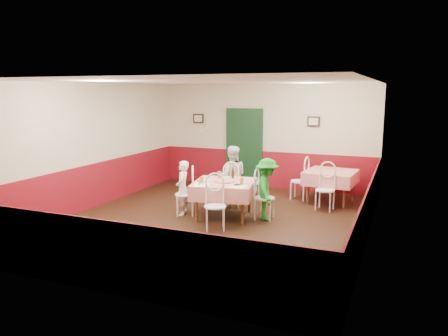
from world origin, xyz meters
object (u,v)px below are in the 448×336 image
at_px(beer_bottle, 233,173).
at_px(chair_second_a, 299,181).
at_px(diner_left, 183,188).
at_px(chair_left, 185,194).
at_px(chair_right, 264,198).
at_px(main_table, 224,200).
at_px(glass_c, 220,175).
at_px(chair_far, 231,188).
at_px(second_table, 330,187).
at_px(wallet, 237,185).
at_px(pizza, 224,181).
at_px(diner_right, 267,189).
at_px(chair_second_b, 325,190).
at_px(glass_b, 242,181).
at_px(chair_near, 215,206).
at_px(diner_far, 232,176).
at_px(glass_a, 202,180).

bearing_deg(beer_bottle, chair_second_a, 58.06).
relative_size(beer_bottle, diner_left, 0.18).
height_order(chair_left, chair_right, same).
bearing_deg(main_table, beer_bottle, 84.44).
height_order(chair_left, chair_second_a, same).
relative_size(chair_second_a, diner_left, 0.77).
height_order(glass_c, beer_bottle, beer_bottle).
distance_m(main_table, chair_far, 0.85).
bearing_deg(chair_far, main_table, 81.99).
xyz_separation_m(second_table, wallet, (-1.49, -2.35, 0.40)).
bearing_deg(pizza, chair_second_a, 63.11).
relative_size(main_table, diner_right, 0.95).
distance_m(wallet, diner_left, 1.27).
relative_size(chair_left, chair_second_b, 1.00).
height_order(glass_b, wallet, glass_b).
xyz_separation_m(main_table, pizza, (0.02, -0.03, 0.40)).
bearing_deg(glass_b, glass_c, 144.61).
distance_m(diner_left, diner_right, 1.80).
distance_m(beer_bottle, diner_right, 0.90).
height_order(pizza, beer_bottle, beer_bottle).
bearing_deg(chair_near, diner_far, 75.84).
bearing_deg(chair_second_b, second_table, 95.43).
bearing_deg(pizza, chair_second_b, 37.32).
bearing_deg(chair_left, diner_left, -104.42).
height_order(second_table, glass_c, glass_c).
bearing_deg(diner_far, glass_b, 99.48).
height_order(main_table, glass_c, glass_c).
distance_m(chair_near, chair_second_b, 2.79).
bearing_deg(diner_left, glass_a, 53.75).
height_order(glass_c, diner_far, diner_far).
bearing_deg(second_table, chair_near, -119.88).
xyz_separation_m(second_table, glass_a, (-2.21, -2.47, 0.46)).
relative_size(glass_c, wallet, 1.28).
distance_m(chair_left, chair_right, 1.70).
distance_m(chair_far, wallet, 1.23).
xyz_separation_m(main_table, chair_left, (-0.83, -0.16, 0.08)).
relative_size(glass_b, diner_left, 0.12).
xyz_separation_m(glass_c, diner_left, (-0.63, -0.52, -0.25)).
bearing_deg(chair_left, chair_second_a, 114.16).
bearing_deg(diner_right, glass_c, 61.50).
bearing_deg(second_table, diner_far, -148.58).
xyz_separation_m(pizza, diner_far, (-0.19, 0.91, -0.07)).
relative_size(second_table, glass_c, 7.98).
bearing_deg(main_table, glass_b, -17.92).
relative_size(glass_a, diner_right, 0.11).
distance_m(chair_right, chair_far, 1.20).
bearing_deg(glass_c, chair_far, 79.74).
bearing_deg(diner_right, chair_second_b, -58.78).
xyz_separation_m(pizza, glass_a, (-0.37, -0.32, 0.06)).
bearing_deg(chair_second_b, wallet, -127.53).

